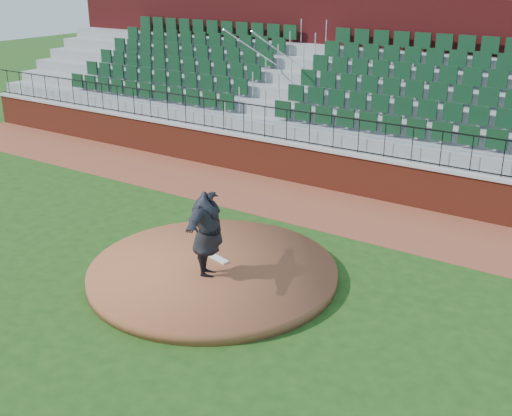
{
  "coord_description": "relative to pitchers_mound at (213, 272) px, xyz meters",
  "views": [
    {
      "loc": [
        7.45,
        -9.7,
        6.54
      ],
      "look_at": [
        0.0,
        1.5,
        1.3
      ],
      "focal_mm": 43.85,
      "sensor_mm": 36.0,
      "label": 1
    }
  ],
  "objects": [
    {
      "name": "pitchers_mound",
      "position": [
        0.0,
        0.0,
        0.0
      ],
      "size": [
        5.56,
        5.56,
        0.25
      ],
      "primitive_type": "cylinder",
      "color": "brown",
      "rests_on": "ground"
    },
    {
      "name": "pitching_rubber",
      "position": [
        -0.15,
        0.37,
        0.15
      ],
      "size": [
        0.67,
        0.33,
        0.04
      ],
      "primitive_type": "cube",
      "rotation": [
        0.0,
        0.0,
        -0.27
      ],
      "color": "white",
      "rests_on": "pitchers_mound"
    },
    {
      "name": "seating_stands",
      "position": [
        0.29,
        9.53,
        2.18
      ],
      "size": [
        34.0,
        5.1,
        4.6
      ],
      "primitive_type": null,
      "color": "gray",
      "rests_on": "ground"
    },
    {
      "name": "field_wall",
      "position": [
        0.29,
        6.81,
        0.47
      ],
      "size": [
        34.0,
        0.35,
        1.2
      ],
      "primitive_type": "cube",
      "color": "maroon",
      "rests_on": "ground"
    },
    {
      "name": "concourse_wall",
      "position": [
        0.29,
        12.33,
        2.62
      ],
      "size": [
        34.0,
        0.5,
        5.5
      ],
      "primitive_type": "cube",
      "color": "maroon",
      "rests_on": "ground"
    },
    {
      "name": "wall_railing",
      "position": [
        0.29,
        6.81,
        1.67
      ],
      "size": [
        34.0,
        0.05,
        1.0
      ],
      "primitive_type": null,
      "color": "black",
      "rests_on": "wall_cap"
    },
    {
      "name": "warning_track",
      "position": [
        0.29,
        5.21,
        -0.12
      ],
      "size": [
        34.0,
        3.2,
        0.01
      ],
      "primitive_type": "cube",
      "color": "brown",
      "rests_on": "ground"
    },
    {
      "name": "pitcher",
      "position": [
        0.15,
        -0.35,
        1.09
      ],
      "size": [
        1.61,
        2.41,
        1.93
      ],
      "primitive_type": "imported",
      "rotation": [
        0.0,
        0.0,
        2.02
      ],
      "color": "black",
      "rests_on": "pitchers_mound"
    },
    {
      "name": "wall_cap",
      "position": [
        0.29,
        6.81,
        1.12
      ],
      "size": [
        34.0,
        0.45,
        0.1
      ],
      "primitive_type": "cube",
      "color": "#B7B7B7",
      "rests_on": "field_wall"
    },
    {
      "name": "ground",
      "position": [
        0.29,
        -0.19,
        -0.12
      ],
      "size": [
        90.0,
        90.0,
        0.0
      ],
      "primitive_type": "plane",
      "color": "#1D4213",
      "rests_on": "ground"
    }
  ]
}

